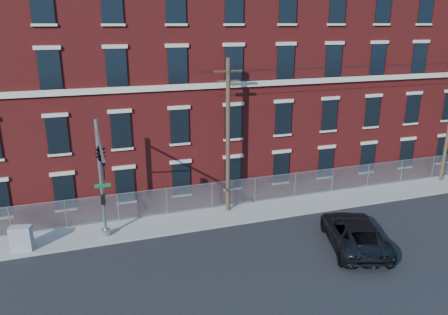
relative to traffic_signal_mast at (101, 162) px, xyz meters
name	(u,v)px	position (x,y,z in m)	size (l,w,h in m)	color
ground	(227,258)	(6.00, -2.18, -5.39)	(140.00, 140.00, 0.00)	black
sidewalk	(360,196)	(18.00, 2.82, -5.33)	(65.00, 3.00, 0.12)	gray
mill_building	(306,71)	(18.00, 11.75, 2.76)	(55.30, 14.32, 16.30)	maroon
chain_link_fence	(351,177)	(18.00, 4.12, -4.33)	(59.06, 0.06, 1.85)	#A5A8AD
traffic_signal_mast	(101,162)	(0.00, 0.00, 0.00)	(0.90, 6.75, 7.00)	#9EA0A5
utility_pole_near	(228,135)	(8.00, 3.42, -0.05)	(1.80, 0.28, 10.00)	#4A3325
pickup_truck	(354,233)	(13.24, -3.23, -4.55)	(2.80, 6.07, 1.69)	black
utility_cabinet	(21,238)	(-4.49, 2.02, -4.56)	(1.13, 0.57, 1.41)	gray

